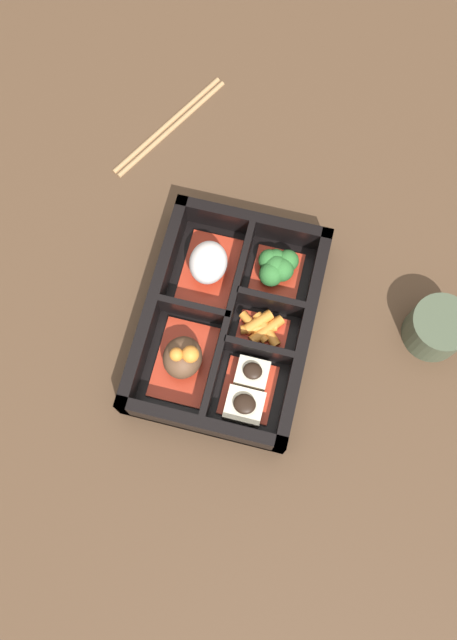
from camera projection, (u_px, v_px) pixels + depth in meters
name	position (u px, v px, depth m)	size (l,w,h in m)	color
ground_plane	(228.00, 326.00, 0.77)	(3.00, 3.00, 0.00)	#4C3523
bento_base	(228.00, 325.00, 0.77)	(0.27, 0.20, 0.01)	black
bento_rim	(230.00, 320.00, 0.75)	(0.27, 0.20, 0.05)	black
bowl_stew	(183.00, 358.00, 0.73)	(0.10, 0.07, 0.06)	#B22D19
bowl_rice	(208.00, 264.00, 0.76)	(0.10, 0.07, 0.06)	#B22D19
bowl_tofu	(248.00, 392.00, 0.73)	(0.08, 0.06, 0.03)	#B22D19
bowl_carrots	(262.00, 329.00, 0.75)	(0.05, 0.06, 0.02)	#B22D19
bowl_greens	(277.00, 267.00, 0.77)	(0.07, 0.06, 0.04)	#B22D19
tea_cup	(437.00, 328.00, 0.74)	(0.07, 0.07, 0.05)	#424C38
chopsticks	(169.00, 125.00, 0.86)	(0.19, 0.11, 0.01)	#A87F51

